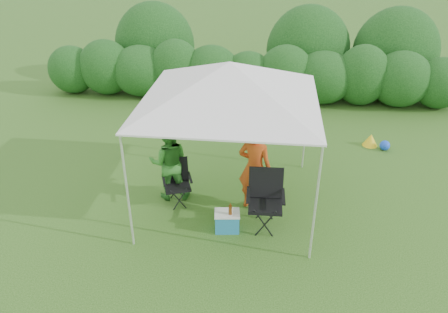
# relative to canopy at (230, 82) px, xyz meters

# --- Properties ---
(ground) EXTENTS (70.00, 70.00, 0.00)m
(ground) POSITION_rel_canopy_xyz_m (0.00, -0.50, -2.46)
(ground) COLOR #386520
(hedge) EXTENTS (12.58, 1.53, 1.80)m
(hedge) POSITION_rel_canopy_xyz_m (0.00, 5.50, -1.64)
(hedge) COLOR #1C4F19
(hedge) RESTS_ON ground
(canopy) EXTENTS (3.10, 3.10, 2.83)m
(canopy) POSITION_rel_canopy_xyz_m (0.00, 0.00, 0.00)
(canopy) COLOR silver
(canopy) RESTS_ON ground
(chair_right) EXTENTS (0.69, 0.62, 1.08)m
(chair_right) POSITION_rel_canopy_xyz_m (0.72, -0.67, -1.85)
(chair_right) COLOR black
(chair_right) RESTS_ON ground
(chair_left) EXTENTS (0.66, 0.63, 0.89)m
(chair_left) POSITION_rel_canopy_xyz_m (-1.01, -0.12, -1.96)
(chair_left) COLOR black
(chair_left) RESTS_ON ground
(man) EXTENTS (0.72, 0.57, 1.74)m
(man) POSITION_rel_canopy_xyz_m (0.49, -0.15, -1.59)
(man) COLOR #C54516
(man) RESTS_ON ground
(woman) EXTENTS (0.87, 0.74, 1.58)m
(woman) POSITION_rel_canopy_xyz_m (-1.18, 0.02, -1.67)
(woman) COLOR #2E7727
(woman) RESTS_ON ground
(cooler) EXTENTS (0.48, 0.38, 0.37)m
(cooler) POSITION_rel_canopy_xyz_m (0.06, -0.92, -2.27)
(cooler) COLOR teal
(cooler) RESTS_ON ground
(bottle) EXTENTS (0.06, 0.06, 0.23)m
(bottle) POSITION_rel_canopy_xyz_m (0.12, -0.96, -1.97)
(bottle) COLOR #592D0C
(bottle) RESTS_ON cooler
(lawn_toy) EXTENTS (0.61, 0.51, 0.30)m
(lawn_toy) POSITION_rel_canopy_xyz_m (3.29, 2.71, -2.32)
(lawn_toy) COLOR yellow
(lawn_toy) RESTS_ON ground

